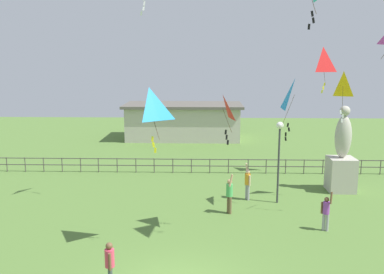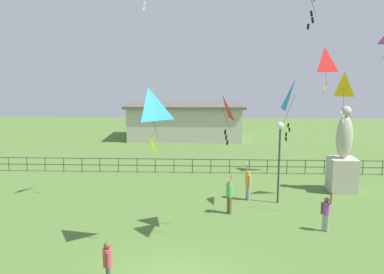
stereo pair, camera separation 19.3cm
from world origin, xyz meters
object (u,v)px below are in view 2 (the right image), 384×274
(person_1, at_px, (326,211))
(kite_7, at_px, (149,107))
(kite_0, at_px, (324,61))
(person_0, at_px, (229,193))
(kite_5, at_px, (222,109))
(kite_3, at_px, (344,88))
(lamppost, at_px, (280,144))
(kite_6, at_px, (295,96))
(person_3, at_px, (248,182))
(person_4, at_px, (108,263))
(statue_monument, at_px, (343,162))

(person_1, distance_m, kite_7, 8.74)
(person_1, distance_m, kite_0, 11.22)
(person_0, height_order, kite_5, kite_5)
(person_1, relative_size, kite_3, 0.71)
(lamppost, height_order, kite_6, kite_6)
(person_3, bearing_deg, person_0, -117.77)
(person_4, xyz_separation_m, kite_7, (0.88, 3.51, 4.55))
(person_4, distance_m, kite_6, 11.56)
(person_0, distance_m, kite_6, 5.53)
(person_4, height_order, kite_0, kite_0)
(kite_6, bearing_deg, person_1, -70.60)
(kite_6, bearing_deg, lamppost, 121.30)
(kite_0, height_order, kite_5, kite_0)
(kite_0, xyz_separation_m, kite_7, (-9.25, -10.62, -1.66))
(person_3, height_order, kite_0, kite_0)
(kite_0, relative_size, kite_3, 1.11)
(lamppost, relative_size, person_3, 2.19)
(kite_7, bearing_deg, statue_monument, 36.69)
(kite_6, bearing_deg, person_3, 148.47)
(lamppost, relative_size, person_0, 2.12)
(kite_5, xyz_separation_m, kite_7, (-2.80, -1.29, 0.22))
(person_3, xyz_separation_m, kite_0, (4.92, 5.12, 6.19))
(kite_0, relative_size, kite_7, 1.18)
(lamppost, relative_size, kite_7, 1.78)
(statue_monument, distance_m, kite_3, 4.75)
(person_3, distance_m, person_4, 10.41)
(kite_3, xyz_separation_m, kite_5, (-6.02, -3.89, -0.61))
(person_0, xyz_separation_m, person_1, (4.01, -1.95, -0.10))
(statue_monument, bearing_deg, person_4, -134.55)
(kite_0, distance_m, kite_3, 5.60)
(statue_monument, bearing_deg, kite_0, 96.90)
(person_0, bearing_deg, kite_5, -101.96)
(person_1, xyz_separation_m, person_3, (-2.94, 3.98, 0.08))
(lamppost, relative_size, kite_0, 1.51)
(kite_3, distance_m, kite_6, 2.70)
(person_0, relative_size, kite_3, 0.79)
(person_0, bearing_deg, kite_0, 50.06)
(lamppost, xyz_separation_m, person_4, (-6.70, -8.60, -2.13))
(kite_5, distance_m, kite_6, 4.62)
(person_0, xyz_separation_m, kite_5, (-0.46, -2.19, 4.28))
(statue_monument, relative_size, kite_5, 2.32)
(person_1, height_order, kite_5, kite_5)
(statue_monument, distance_m, person_1, 6.20)
(person_0, distance_m, person_3, 2.29)
(kite_3, bearing_deg, person_3, 175.90)
(statue_monument, bearing_deg, person_0, -149.82)
(person_3, bearing_deg, person_4, -120.05)
(lamppost, relative_size, person_1, 2.37)
(person_1, height_order, kite_3, kite_3)
(person_4, bearing_deg, kite_7, 75.92)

